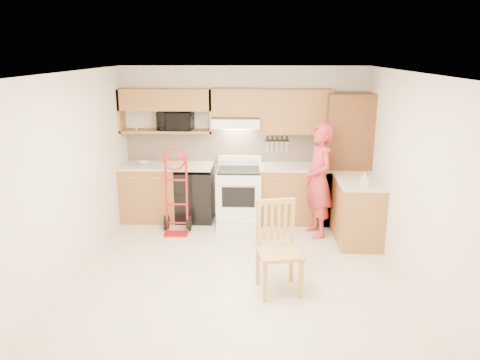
# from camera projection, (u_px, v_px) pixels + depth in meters

# --- Properties ---
(floor) EXTENTS (4.00, 4.50, 0.02)m
(floor) POSITION_uv_depth(u_px,v_px,m) (239.00, 275.00, 5.84)
(floor) COLOR beige
(floor) RESTS_ON ground
(ceiling) EXTENTS (4.00, 4.50, 0.02)m
(ceiling) POSITION_uv_depth(u_px,v_px,m) (238.00, 71.00, 5.16)
(ceiling) COLOR white
(ceiling) RESTS_ON ground
(wall_back) EXTENTS (4.00, 0.02, 2.50)m
(wall_back) POSITION_uv_depth(u_px,v_px,m) (244.00, 143.00, 7.67)
(wall_back) COLOR silver
(wall_back) RESTS_ON ground
(wall_front) EXTENTS (4.00, 0.02, 2.50)m
(wall_front) POSITION_uv_depth(u_px,v_px,m) (226.00, 264.00, 3.33)
(wall_front) COLOR silver
(wall_front) RESTS_ON ground
(wall_left) EXTENTS (0.02, 4.50, 2.50)m
(wall_left) POSITION_uv_depth(u_px,v_px,m) (73.00, 178.00, 5.57)
(wall_left) COLOR silver
(wall_left) RESTS_ON ground
(wall_right) EXTENTS (0.02, 4.50, 2.50)m
(wall_right) POSITION_uv_depth(u_px,v_px,m) (408.00, 181.00, 5.43)
(wall_right) COLOR silver
(wall_right) RESTS_ON ground
(backsplash) EXTENTS (3.92, 0.03, 0.55)m
(backsplash) POSITION_uv_depth(u_px,v_px,m) (244.00, 146.00, 7.66)
(backsplash) COLOR beige
(backsplash) RESTS_ON wall_back
(lower_cab_left) EXTENTS (0.90, 0.60, 0.90)m
(lower_cab_left) POSITION_uv_depth(u_px,v_px,m) (150.00, 193.00, 7.65)
(lower_cab_left) COLOR brown
(lower_cab_left) RESTS_ON ground
(dishwasher) EXTENTS (0.60, 0.60, 0.85)m
(dishwasher) POSITION_uv_depth(u_px,v_px,m) (195.00, 195.00, 7.63)
(dishwasher) COLOR black
(dishwasher) RESTS_ON ground
(lower_cab_right) EXTENTS (1.14, 0.60, 0.90)m
(lower_cab_right) POSITION_uv_depth(u_px,v_px,m) (294.00, 195.00, 7.57)
(lower_cab_right) COLOR brown
(lower_cab_right) RESTS_ON ground
(countertop_left) EXTENTS (1.50, 0.63, 0.04)m
(countertop_left) POSITION_uv_depth(u_px,v_px,m) (167.00, 166.00, 7.51)
(countertop_left) COLOR beige
(countertop_left) RESTS_ON lower_cab_left
(countertop_right) EXTENTS (1.14, 0.63, 0.04)m
(countertop_right) POSITION_uv_depth(u_px,v_px,m) (294.00, 167.00, 7.44)
(countertop_right) COLOR beige
(countertop_right) RESTS_ON lower_cab_right
(cab_return_right) EXTENTS (0.60, 1.00, 0.90)m
(cab_return_right) POSITION_uv_depth(u_px,v_px,m) (357.00, 212.00, 6.77)
(cab_return_right) COLOR brown
(cab_return_right) RESTS_ON ground
(countertop_return) EXTENTS (0.63, 1.00, 0.04)m
(countertop_return) POSITION_uv_depth(u_px,v_px,m) (359.00, 181.00, 6.64)
(countertop_return) COLOR beige
(countertop_return) RESTS_ON cab_return_right
(pantry_tall) EXTENTS (0.70, 0.60, 2.10)m
(pantry_tall) POSITION_uv_depth(u_px,v_px,m) (346.00, 159.00, 7.37)
(pantry_tall) COLOR brown
(pantry_tall) RESTS_ON ground
(upper_cab_left) EXTENTS (1.50, 0.33, 0.34)m
(upper_cab_left) POSITION_uv_depth(u_px,v_px,m) (165.00, 99.00, 7.35)
(upper_cab_left) COLOR brown
(upper_cab_left) RESTS_ON wall_back
(upper_shelf_mw) EXTENTS (1.50, 0.33, 0.04)m
(upper_shelf_mw) POSITION_uv_depth(u_px,v_px,m) (167.00, 131.00, 7.49)
(upper_shelf_mw) COLOR brown
(upper_shelf_mw) RESTS_ON wall_back
(upper_cab_center) EXTENTS (0.76, 0.33, 0.44)m
(upper_cab_center) POSITION_uv_depth(u_px,v_px,m) (236.00, 102.00, 7.32)
(upper_cab_center) COLOR brown
(upper_cab_center) RESTS_ON wall_back
(upper_cab_right) EXTENTS (1.14, 0.33, 0.70)m
(upper_cab_right) POSITION_uv_depth(u_px,v_px,m) (296.00, 111.00, 7.33)
(upper_cab_right) COLOR brown
(upper_cab_right) RESTS_ON wall_back
(range_hood) EXTENTS (0.76, 0.46, 0.14)m
(range_hood) POSITION_uv_depth(u_px,v_px,m) (236.00, 122.00, 7.34)
(range_hood) COLOR white
(range_hood) RESTS_ON wall_back
(knife_strip) EXTENTS (0.40, 0.05, 0.29)m
(knife_strip) POSITION_uv_depth(u_px,v_px,m) (277.00, 144.00, 7.61)
(knife_strip) COLOR black
(knife_strip) RESTS_ON backsplash
(microwave) EXTENTS (0.58, 0.41, 0.30)m
(microwave) POSITION_uv_depth(u_px,v_px,m) (176.00, 120.00, 7.44)
(microwave) COLOR black
(microwave) RESTS_ON upper_shelf_mw
(range) EXTENTS (0.72, 0.94, 1.06)m
(range) POSITION_uv_depth(u_px,v_px,m) (239.00, 192.00, 7.44)
(range) COLOR white
(range) RESTS_ON ground
(person) EXTENTS (0.56, 0.71, 1.73)m
(person) POSITION_uv_depth(u_px,v_px,m) (319.00, 180.00, 6.86)
(person) COLOR #BA2F34
(person) RESTS_ON ground
(hand_truck) EXTENTS (0.48, 0.44, 1.21)m
(hand_truck) POSITION_uv_depth(u_px,v_px,m) (176.00, 195.00, 7.01)
(hand_truck) COLOR #B61317
(hand_truck) RESTS_ON ground
(dining_chair) EXTENTS (0.57, 0.61, 1.07)m
(dining_chair) POSITION_uv_depth(u_px,v_px,m) (279.00, 249.00, 5.29)
(dining_chair) COLOR tan
(dining_chair) RESTS_ON ground
(soap_bottle) EXTENTS (0.10, 0.10, 0.20)m
(soap_bottle) POSITION_uv_depth(u_px,v_px,m) (365.00, 179.00, 6.30)
(soap_bottle) COLOR white
(soap_bottle) RESTS_ON countertop_return
(bowl) EXTENTS (0.23, 0.23, 0.05)m
(bowl) POSITION_uv_depth(u_px,v_px,m) (145.00, 163.00, 7.51)
(bowl) COLOR white
(bowl) RESTS_ON countertop_left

